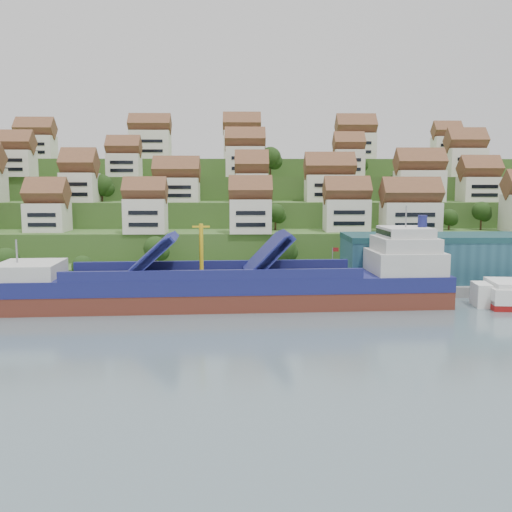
{
  "coord_description": "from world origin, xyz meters",
  "views": [
    {
      "loc": [
        -0.27,
        -104.99,
        23.41
      ],
      "look_at": [
        2.43,
        14.0,
        8.0
      ],
      "focal_mm": 40.0,
      "sensor_mm": 36.0,
      "label": 1
    }
  ],
  "objects": [
    {
      "name": "ground",
      "position": [
        0.0,
        0.0,
        0.0
      ],
      "size": [
        300.0,
        300.0,
        0.0
      ],
      "primitive_type": "plane",
      "color": "slate",
      "rests_on": "ground"
    },
    {
      "name": "hillside",
      "position": [
        0.0,
        103.55,
        10.66
      ],
      "size": [
        260.0,
        128.0,
        31.0
      ],
      "color": "#2D4C1E",
      "rests_on": "ground"
    },
    {
      "name": "quay",
      "position": [
        20.0,
        15.0,
        1.1
      ],
      "size": [
        180.0,
        14.0,
        2.2
      ],
      "primitive_type": "cube",
      "color": "gray",
      "rests_on": "ground"
    },
    {
      "name": "cargo_ship",
      "position": [
        -1.4,
        1.61,
        3.53
      ],
      "size": [
        85.33,
        17.77,
        18.88
      ],
      "rotation": [
        0.0,
        0.0,
        0.05
      ],
      "color": "#5E281C",
      "rests_on": "ground"
    },
    {
      "name": "warehouse",
      "position": [
        52.0,
        17.0,
        7.2
      ],
      "size": [
        60.0,
        15.0,
        10.0
      ],
      "primitive_type": "cube",
      "color": "#224D5E",
      "rests_on": "quay"
    },
    {
      "name": "hillside_village",
      "position": [
        1.2,
        60.46,
        24.41
      ],
      "size": [
        157.51,
        62.64,
        29.31
      ],
      "color": "silver",
      "rests_on": "ground"
    },
    {
      "name": "hillside_trees",
      "position": [
        -17.2,
        41.82,
        15.52
      ],
      "size": [
        137.72,
        62.47,
        31.55
      ],
      "color": "#213F15",
      "rests_on": "ground"
    },
    {
      "name": "flagpole",
      "position": [
        18.11,
        10.0,
        6.88
      ],
      "size": [
        1.28,
        0.16,
        8.0
      ],
      "color": "gray",
      "rests_on": "quay"
    }
  ]
}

